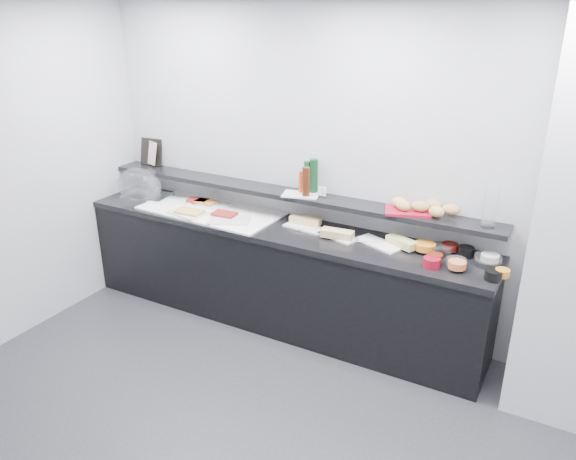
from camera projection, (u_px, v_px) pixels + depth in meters
The scene contains 53 objects.
back_wall at pixel (371, 177), 4.44m from camera, with size 5.00×0.02×2.70m, color #ACAEB3.
buffet_cabinet at pixel (277, 277), 4.86m from camera, with size 3.60×0.60×0.85m, color black.
counter_top at pixel (276, 228), 4.69m from camera, with size 3.62×0.62×0.05m, color black.
wall_shelf at pixel (286, 194), 4.73m from camera, with size 3.60×0.25×0.04m, color black.
cloche_base at pixel (148, 197), 5.31m from camera, with size 0.43×0.29×0.04m, color silver.
cloche_dome at pixel (139, 186), 5.28m from camera, with size 0.47×0.31×0.34m, color white.
linen_runner at pixel (210, 211), 4.99m from camera, with size 1.26×0.60×0.01m, color white.
platter_meat_a at pixel (195, 202), 5.17m from camera, with size 0.27×0.18×0.01m, color white.
food_meat_a at pixel (198, 200), 5.15m from camera, with size 0.19×0.12×0.02m, color maroon.
platter_salmon at pixel (212, 204), 5.10m from camera, with size 0.32×0.21×0.01m, color white.
food_salmon at pixel (205, 202), 5.10m from camera, with size 0.19×0.12×0.02m, color orange.
platter_cheese at pixel (188, 213), 4.89m from camera, with size 0.32×0.21×0.01m, color silver.
food_cheese at pixel (189, 212), 4.87m from camera, with size 0.24×0.15×0.02m, color #D9AB54.
platter_meat_b at pixel (229, 220), 4.74m from camera, with size 0.34×0.23×0.01m, color silver.
food_meat_b at pixel (224, 214), 4.82m from camera, with size 0.20×0.13×0.02m, color maroon.
sandwich_plate_left at pixel (305, 227), 4.62m from camera, with size 0.35×0.15×0.01m, color white.
sandwich_food_left at pixel (305, 220), 4.67m from camera, with size 0.26×0.10×0.06m, color tan.
tongs_left at pixel (305, 229), 4.56m from camera, with size 0.01×0.01×0.16m, color silver.
sandwich_plate_mid at pixel (338, 237), 4.44m from camera, with size 0.33×0.14×0.01m, color silver.
sandwich_food_mid at pixel (337, 234), 4.40m from camera, with size 0.25×0.10×0.06m, color tan.
tongs_mid at pixel (337, 238), 4.39m from camera, with size 0.01×0.01×0.16m, color #B4B6BB.
sandwich_plate_right at pixel (379, 244), 4.31m from camera, with size 0.37×0.16×0.01m, color white.
sandwich_food_right at pixel (402, 242), 4.24m from camera, with size 0.25×0.09×0.06m, color tan.
tongs_right at pixel (369, 242), 4.32m from camera, with size 0.01×0.01×0.16m, color #B8BABF.
bowl_glass_fruit at pixel (441, 250), 4.14m from camera, with size 0.16×0.16×0.07m, color silver.
fill_glass_fruit at pixel (425, 246), 4.17m from camera, with size 0.16×0.16×0.05m, color orange.
bowl_black_jam at pixel (466, 252), 4.11m from camera, with size 0.12×0.12×0.07m, color black.
fill_black_jam at pixel (450, 247), 4.16m from camera, with size 0.12×0.12×0.05m, color #4F0E0B.
bowl_glass_cream at pixel (488, 260), 3.97m from camera, with size 0.19×0.19×0.07m, color silver.
fill_glass_cream at pixel (490, 257), 3.99m from camera, with size 0.13×0.13×0.05m, color white.
bowl_red_jam at pixel (432, 262), 3.94m from camera, with size 0.12×0.12×0.07m, color maroon.
fill_red_jam at pixel (435, 258), 3.99m from camera, with size 0.11×0.11×0.05m, color #50160B.
bowl_glass_salmon at pixel (456, 263), 3.92m from camera, with size 0.14×0.14×0.07m, color white.
fill_glass_salmon at pixel (457, 265), 3.88m from camera, with size 0.12×0.12×0.05m, color #D36433.
bowl_black_fruit at pixel (493, 275), 3.76m from camera, with size 0.12×0.12×0.07m, color black.
fill_black_fruit at pixel (502, 273), 3.76m from camera, with size 0.10×0.10×0.05m, color orange.
framed_print at pixel (151, 152), 5.44m from camera, with size 0.23×0.02×0.26m, color black.
print_art at pixel (152, 153), 5.40m from camera, with size 0.16×0.00×0.22m, color #CC9F93.
condiment_tray at pixel (301, 195), 4.63m from camera, with size 0.30×0.18×0.01m, color white.
bottle_green_a at pixel (307, 177), 4.64m from camera, with size 0.05×0.05×0.26m, color #103B19.
bottle_brown at pixel (306, 182), 4.54m from camera, with size 0.06×0.06×0.24m, color #3A190A.
bottle_green_b at pixel (314, 176), 4.62m from camera, with size 0.07×0.07×0.28m, color #0D3218.
bottle_hot at pixel (301, 182), 4.64m from camera, with size 0.04×0.04×0.18m, color red.
shaker_salt at pixel (320, 191), 4.58m from camera, with size 0.03×0.03×0.07m, color white.
shaker_pepper at pixel (324, 192), 4.57m from camera, with size 0.03×0.03×0.07m, color white.
bread_tray at pixel (408, 211), 4.26m from camera, with size 0.34×0.24×0.02m, color maroon.
bread_roll_n at pixel (433, 205), 4.23m from camera, with size 0.14×0.09×0.08m, color #B27743.
bread_roll_ne at pixel (451, 209), 4.14m from camera, with size 0.13×0.08×0.08m, color #C5864B.
bread_roll_sw at pixel (403, 205), 4.22m from camera, with size 0.13×0.08×0.08m, color tan.
bread_roll_se at pixel (437, 212), 4.10m from camera, with size 0.12×0.08×0.08m, color gold.
bread_roll_midw at pixel (399, 202), 4.29m from camera, with size 0.12×0.08×0.08m, color tan.
bread_roll_mide at pixel (420, 206), 4.20m from camera, with size 0.14×0.09×0.08m, color #AB8641.
carafe at pixel (490, 207), 3.92m from camera, with size 0.10×0.10×0.30m, color silver.
Camera 1 is at (1.48, -2.06, 2.64)m, focal length 35.00 mm.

